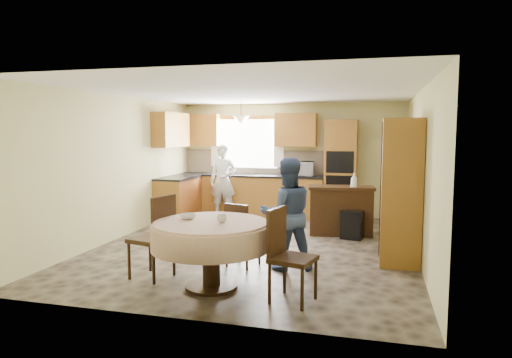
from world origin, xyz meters
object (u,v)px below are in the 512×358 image
object	(u,v)px
cupboard	(400,190)
person_dining	(287,214)
oven_tower	(341,170)
dining_table	(211,236)
chair_back	(240,232)
person_sink	(223,181)
sideboard	(341,212)
chair_left	(157,233)
chair_right	(286,250)

from	to	relation	value
cupboard	person_dining	xyz separation A→B (m)	(-1.50, -0.88, -0.26)
cupboard	oven_tower	bearing A→B (deg)	110.30
dining_table	chair_back	distance (m)	0.93
person_sink	oven_tower	bearing A→B (deg)	4.88
cupboard	dining_table	xyz separation A→B (m)	(-2.23, -1.86, -0.40)
cupboard	chair_back	size ratio (longest dim) A/B	2.30
person_dining	sideboard	bearing A→B (deg)	-126.44
dining_table	chair_left	size ratio (longest dim) A/B	1.32
chair_right	chair_left	bearing A→B (deg)	93.16
cupboard	person_dining	world-z (taller)	cupboard
dining_table	person_dining	size ratio (longest dim) A/B	0.93
person_dining	chair_right	bearing A→B (deg)	77.58
dining_table	person_dining	world-z (taller)	person_dining
person_sink	cupboard	bearing A→B (deg)	-38.94
sideboard	person_dining	distance (m)	2.40
chair_left	person_sink	world-z (taller)	person_sink
sideboard	chair_back	size ratio (longest dim) A/B	1.30
chair_right	person_dining	size ratio (longest dim) A/B	0.68
sideboard	chair_right	size ratio (longest dim) A/B	1.13
sideboard	chair_back	xyz separation A→B (m)	(-1.20, -2.38, 0.08)
chair_right	sideboard	bearing A→B (deg)	8.26
oven_tower	cupboard	bearing A→B (deg)	-69.70
sideboard	chair_back	distance (m)	2.66
dining_table	person_dining	xyz separation A→B (m)	(0.73, 0.98, 0.13)
sideboard	chair_left	xyz separation A→B (m)	(-2.08, -3.13, 0.18)
chair_right	person_sink	world-z (taller)	person_sink
person_dining	oven_tower	bearing A→B (deg)	-119.50
sideboard	cupboard	world-z (taller)	cupboard
sideboard	chair_back	bearing A→B (deg)	-124.40
cupboard	chair_right	distance (m)	2.45
chair_left	chair_right	bearing A→B (deg)	92.10
dining_table	person_sink	size ratio (longest dim) A/B	0.89
cupboard	dining_table	world-z (taller)	cupboard
chair_right	chair_back	bearing A→B (deg)	52.25
person_sink	person_dining	distance (m)	3.97
oven_tower	person_dining	world-z (taller)	oven_tower
sideboard	person_dining	bearing A→B (deg)	-111.12
chair_right	person_dining	bearing A→B (deg)	24.44
sideboard	dining_table	distance (m)	3.54
oven_tower	chair_back	bearing A→B (deg)	-105.66
dining_table	person_sink	bearing A→B (deg)	107.11
oven_tower	chair_left	distance (m)	5.01
chair_left	dining_table	bearing A→B (deg)	91.25
dining_table	chair_back	size ratio (longest dim) A/B	1.58
sideboard	chair_right	bearing A→B (deg)	-103.28
dining_table	person_dining	distance (m)	1.23
chair_left	person_dining	world-z (taller)	person_dining
sideboard	person_sink	size ratio (longest dim) A/B	0.73
dining_table	person_dining	bearing A→B (deg)	53.20
dining_table	chair_left	world-z (taller)	chair_left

